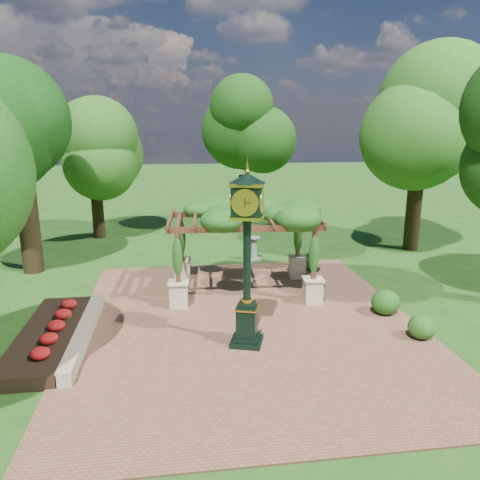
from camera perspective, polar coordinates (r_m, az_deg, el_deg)
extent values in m
plane|color=#1E4714|center=(13.27, 1.52, -11.87)|extent=(120.00, 120.00, 0.00)
cube|color=brown|center=(14.16, 0.85, -10.06)|extent=(10.00, 12.00, 0.04)
cube|color=#C6B793|center=(13.74, -18.50, -10.77)|extent=(0.35, 5.00, 0.40)
cube|color=red|center=(13.95, -22.19, -10.82)|extent=(1.50, 5.00, 0.36)
cube|color=black|center=(12.87, 0.82, -12.23)|extent=(1.03, 1.03, 0.12)
cube|color=black|center=(12.63, 0.83, -9.98)|extent=(0.64, 0.64, 0.92)
cube|color=gold|center=(12.47, 0.84, -8.26)|extent=(0.72, 0.72, 0.04)
cylinder|color=black|center=(12.04, 0.86, -2.39)|extent=(0.26, 0.26, 2.35)
cube|color=black|center=(11.70, 0.89, 4.84)|extent=(0.90, 0.90, 0.72)
cylinder|color=white|center=(11.34, 0.61, 4.56)|extent=(0.59, 0.21, 0.61)
cone|color=black|center=(11.62, 0.90, 7.58)|extent=(1.15, 1.15, 0.26)
sphere|color=gold|center=(11.61, 0.90, 8.34)|extent=(0.14, 0.14, 0.14)
cube|color=beige|center=(15.30, -7.48, -6.63)|extent=(0.60, 0.60, 0.79)
cube|color=#56321D|center=(14.91, -7.63, -2.12)|extent=(0.15, 0.15, 1.62)
cube|color=beige|center=(15.67, 8.86, -6.17)|extent=(0.60, 0.60, 0.79)
cube|color=#56321D|center=(15.29, 9.03, -1.76)|extent=(0.15, 0.15, 1.62)
cube|color=beige|center=(17.79, -7.06, -3.67)|extent=(0.60, 0.60, 0.79)
cube|color=#56321D|center=(17.45, -7.18, 0.25)|extent=(0.15, 0.15, 1.62)
cube|color=beige|center=(18.11, 6.98, -3.34)|extent=(0.60, 0.60, 0.79)
cube|color=#56321D|center=(17.78, 7.09, 0.51)|extent=(0.15, 0.15, 1.62)
cube|color=#56321D|center=(14.72, 0.82, 1.34)|extent=(5.09, 0.43, 0.19)
cube|color=#56321D|center=(17.30, 0.02, 3.23)|extent=(5.09, 0.43, 0.19)
ellipsoid|color=#1E4F16|center=(15.96, 0.39, 3.20)|extent=(5.27, 3.46, 0.88)
cube|color=gray|center=(20.48, 1.67, -2.33)|extent=(0.72, 0.72, 0.10)
cylinder|color=gray|center=(20.35, 1.68, -1.06)|extent=(0.37, 0.37, 0.94)
cylinder|color=gray|center=(20.23, 1.69, 0.29)|extent=(0.68, 0.68, 0.05)
ellipsoid|color=#245217|center=(13.95, 21.26, -9.85)|extent=(0.86, 0.86, 0.67)
ellipsoid|color=#1E5116|center=(15.27, 17.30, -7.23)|extent=(1.00, 1.00, 0.78)
ellipsoid|color=#296B1F|center=(19.19, 8.47, -2.58)|extent=(0.87, 0.87, 0.67)
cylinder|color=black|center=(20.24, -24.31, 1.58)|extent=(0.79, 0.79, 3.77)
ellipsoid|color=#123A0E|center=(19.88, -25.74, 15.38)|extent=(4.68, 4.68, 5.95)
cylinder|color=#312113|center=(25.47, -16.93, 3.10)|extent=(0.60, 0.60, 2.54)
ellipsoid|color=#265418|center=(25.10, -17.46, 10.46)|extent=(3.75, 3.75, 4.01)
cylinder|color=#382316|center=(25.77, 0.61, 4.48)|extent=(0.68, 0.68, 3.11)
ellipsoid|color=#184010|center=(25.43, 0.63, 13.44)|extent=(3.81, 3.81, 4.92)
cylinder|color=#302212|center=(23.36, 20.39, 3.35)|extent=(0.70, 0.70, 3.69)
ellipsoid|color=#295D1A|center=(23.05, 21.41, 15.05)|extent=(4.78, 4.78, 5.83)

